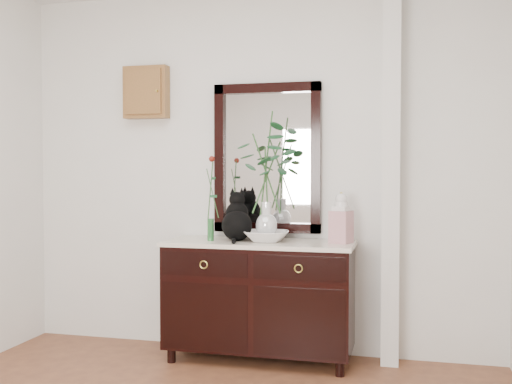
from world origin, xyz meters
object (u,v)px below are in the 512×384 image
(cat, at_px, (237,215))
(lotus_bowl, at_px, (266,236))
(ginger_jar, at_px, (341,217))
(sideboard, at_px, (259,294))

(cat, xyz_separation_m, lotus_bowl, (0.22, -0.04, -0.14))
(lotus_bowl, relative_size, ginger_jar, 0.88)
(sideboard, bearing_deg, cat, 175.09)
(ginger_jar, bearing_deg, cat, -178.85)
(cat, relative_size, ginger_jar, 1.00)
(lotus_bowl, xyz_separation_m, ginger_jar, (0.51, 0.05, 0.14))
(sideboard, bearing_deg, lotus_bowl, -21.00)
(sideboard, relative_size, cat, 3.76)
(cat, relative_size, lotus_bowl, 1.13)
(cat, bearing_deg, sideboard, -19.73)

